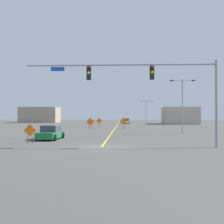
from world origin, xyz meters
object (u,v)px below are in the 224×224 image
at_px(traffic_signal_assembly, 149,80).
at_px(street_lamp_far_left, 145,109).
at_px(construction_sign_left_lane, 90,122).
at_px(car_white_far, 126,121).
at_px(street_lamp_mid_left, 182,101).
at_px(construction_sign_median_far, 124,122).
at_px(construction_sign_median_near, 99,121).
at_px(car_green_distant, 51,133).
at_px(street_lamp_far_right, 147,109).
at_px(construction_sign_left_shoulder, 30,131).

relative_size(traffic_signal_assembly, street_lamp_far_left, 1.97).
distance_m(street_lamp_far_left, construction_sign_left_lane, 58.15).
bearing_deg(car_white_far, street_lamp_mid_left, -79.27).
height_order(construction_sign_median_far, car_white_far, construction_sign_median_far).
xyz_separation_m(traffic_signal_assembly, construction_sign_median_near, (-6.94, 31.62, -4.08)).
bearing_deg(construction_sign_median_far, car_green_distant, -111.03).
bearing_deg(car_white_far, construction_sign_median_near, -103.55).
bearing_deg(car_green_distant, traffic_signal_assembly, -32.86).
height_order(street_lamp_far_left, construction_sign_left_lane, street_lamp_far_left).
relative_size(construction_sign_median_near, construction_sign_left_lane, 0.93).
bearing_deg(street_lamp_far_right, construction_sign_left_lane, -105.14).
relative_size(street_lamp_far_right, car_white_far, 1.54).
bearing_deg(street_lamp_far_left, car_green_distant, -101.65).
xyz_separation_m(street_lamp_far_right, construction_sign_median_far, (-7.76, -47.01, -3.03)).
bearing_deg(street_lamp_far_right, construction_sign_median_near, -107.16).
bearing_deg(construction_sign_median_far, car_white_far, 88.70).
height_order(car_green_distant, car_white_far, car_green_distant).
bearing_deg(car_white_far, street_lamp_far_left, 74.33).
relative_size(construction_sign_left_shoulder, car_white_far, 0.37).
distance_m(construction_sign_left_shoulder, construction_sign_median_near, 29.53).
bearing_deg(construction_sign_left_lane, car_green_distant, -96.21).
height_order(construction_sign_median_far, car_green_distant, construction_sign_median_far).
bearing_deg(car_white_far, street_lamp_far_right, 68.49).
bearing_deg(construction_sign_left_shoulder, construction_sign_median_far, 70.47).
bearing_deg(construction_sign_left_shoulder, car_green_distant, 78.34).
bearing_deg(street_lamp_mid_left, traffic_signal_assembly, -110.47).
height_order(construction_sign_median_near, car_white_far, construction_sign_median_near).
relative_size(construction_sign_median_far, car_green_distant, 0.47).
distance_m(street_lamp_mid_left, construction_sign_left_shoulder, 21.23).
xyz_separation_m(traffic_signal_assembly, construction_sign_median_far, (-2.13, 25.31, -3.97)).
relative_size(construction_sign_left_lane, construction_sign_median_far, 0.99).
height_order(traffic_signal_assembly, street_lamp_mid_left, street_lamp_mid_left).
bearing_deg(construction_sign_left_lane, street_lamp_far_left, 76.74).
xyz_separation_m(street_lamp_far_right, construction_sign_median_near, (-12.57, -40.70, -3.14)).
distance_m(traffic_signal_assembly, street_lamp_far_right, 72.55).
xyz_separation_m(street_lamp_mid_left, construction_sign_left_lane, (-13.48, 7.67, -3.08)).
height_order(street_lamp_far_left, construction_sign_left_shoulder, street_lamp_far_left).
distance_m(traffic_signal_assembly, street_lamp_far_left, 80.05).
distance_m(traffic_signal_assembly, car_green_distant, 12.22).
xyz_separation_m(traffic_signal_assembly, construction_sign_left_lane, (-7.63, 23.34, -4.01)).
bearing_deg(construction_sign_median_near, car_white_far, 76.45).
height_order(traffic_signal_assembly, construction_sign_median_far, traffic_signal_assembly).
bearing_deg(car_white_far, construction_sign_left_lane, -101.25).
distance_m(street_lamp_far_left, construction_sign_median_far, 55.18).
relative_size(traffic_signal_assembly, construction_sign_median_far, 7.27).
xyz_separation_m(construction_sign_median_near, construction_sign_left_lane, (-0.69, -8.28, 0.07)).
height_order(construction_sign_left_lane, car_green_distant, construction_sign_left_lane).
bearing_deg(traffic_signal_assembly, street_lamp_far_left, 85.93).
bearing_deg(car_green_distant, construction_sign_median_far, 68.97).
bearing_deg(street_lamp_mid_left, construction_sign_left_lane, 150.37).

